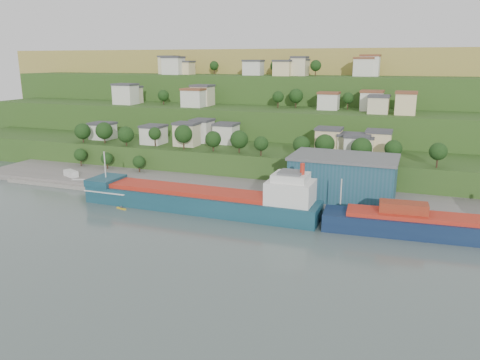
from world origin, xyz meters
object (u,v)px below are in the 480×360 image
at_px(cargo_ship_far, 454,229).
at_px(warehouse, 343,177).
at_px(cargo_ship_near, 205,201).
at_px(caravan, 71,175).
at_px(kayak_orange, 162,209).

distance_m(cargo_ship_far, warehouse, 36.21).
bearing_deg(cargo_ship_near, warehouse, 30.66).
height_order(warehouse, caravan, warehouse).
distance_m(cargo_ship_near, warehouse, 41.88).
bearing_deg(cargo_ship_near, caravan, 167.59).
height_order(cargo_ship_near, cargo_ship_far, cargo_ship_near).
height_order(cargo_ship_far, caravan, cargo_ship_far).
bearing_deg(warehouse, cargo_ship_near, -149.16).
bearing_deg(cargo_ship_far, cargo_ship_near, 177.07).
height_order(cargo_ship_far, warehouse, warehouse).
xyz_separation_m(cargo_ship_near, caravan, (-58.69, 13.77, -0.23)).
relative_size(cargo_ship_far, kayak_orange, 19.29).
xyz_separation_m(cargo_ship_far, caravan, (-124.40, 12.92, 0.18)).
bearing_deg(kayak_orange, caravan, 169.00).
bearing_deg(cargo_ship_far, warehouse, 142.62).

